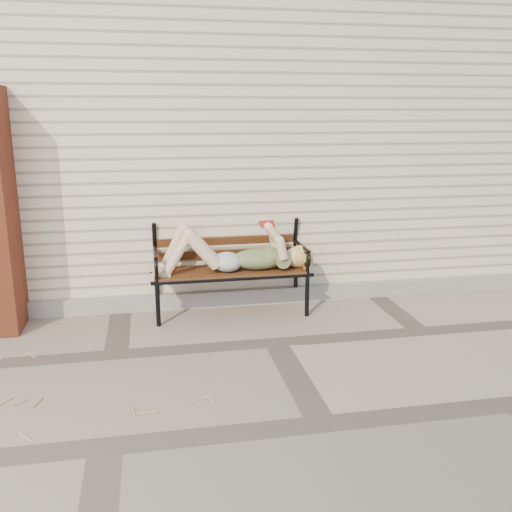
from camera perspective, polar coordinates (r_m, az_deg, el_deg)
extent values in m
plane|color=gray|center=(4.63, 2.00, -8.63)|extent=(80.00, 80.00, 0.00)
cube|color=beige|center=(7.22, -3.27, 11.89)|extent=(8.00, 4.00, 3.00)
cube|color=gray|center=(5.49, -0.24, -4.03)|extent=(8.00, 0.10, 0.15)
cylinder|color=black|center=(4.96, -9.79, -4.73)|extent=(0.04, 0.04, 0.40)
cylinder|color=black|center=(5.34, -9.89, -3.34)|extent=(0.04, 0.04, 0.40)
cylinder|color=black|center=(5.15, 5.14, -3.88)|extent=(0.04, 0.04, 0.40)
cylinder|color=black|center=(5.52, 4.00, -2.60)|extent=(0.04, 0.04, 0.40)
cube|color=#552D16|center=(5.14, -2.55, -1.50)|extent=(1.36, 0.44, 0.03)
cylinder|color=black|center=(4.96, -2.21, -2.33)|extent=(1.43, 0.04, 0.04)
cylinder|color=black|center=(5.34, -2.86, -1.11)|extent=(1.43, 0.04, 0.04)
torus|color=black|center=(5.33, -3.07, 3.99)|extent=(0.25, 0.03, 0.25)
ellipsoid|color=#0B404E|center=(5.13, 0.25, -0.29)|extent=(0.48, 0.28, 0.19)
ellipsoid|color=#0B404E|center=(5.14, 1.43, 0.11)|extent=(0.23, 0.27, 0.14)
ellipsoid|color=silver|center=(5.09, -2.91, -0.59)|extent=(0.27, 0.30, 0.17)
sphere|color=beige|center=(5.20, 4.03, -0.11)|extent=(0.20, 0.20, 0.20)
ellipsoid|color=#DC9B52|center=(5.21, 4.50, -0.03)|extent=(0.22, 0.23, 0.21)
cube|color=#AA1713|center=(5.07, 1.05, 3.47)|extent=(0.13, 0.02, 0.02)
cube|color=white|center=(5.04, 1.14, 3.12)|extent=(0.13, 0.08, 0.05)
cube|color=white|center=(5.11, 0.97, 3.28)|extent=(0.13, 0.08, 0.05)
cube|color=#AA1713|center=(5.03, 1.15, 3.16)|extent=(0.13, 0.08, 0.05)
cube|color=#AA1713|center=(5.11, 0.96, 3.33)|extent=(0.13, 0.08, 0.05)
cylinder|color=tan|center=(3.79, 3.37, -14.03)|extent=(0.17, 0.04, 0.01)
cylinder|color=tan|center=(4.00, 1.01, -12.42)|extent=(0.11, 0.03, 0.01)
cylinder|color=tan|center=(4.60, 1.08, -8.69)|extent=(0.02, 0.09, 0.01)
cylinder|color=tan|center=(4.68, -3.03, -8.27)|extent=(0.08, 0.05, 0.01)
cylinder|color=tan|center=(4.11, -18.21, -12.39)|extent=(0.13, 0.01, 0.01)
cylinder|color=tan|center=(4.72, -23.23, -9.31)|extent=(0.12, 0.02, 0.01)
cylinder|color=tan|center=(3.66, 4.97, -15.19)|extent=(0.07, 0.11, 0.01)
cylinder|color=tan|center=(3.87, -17.34, -14.05)|extent=(0.02, 0.10, 0.01)
cylinder|color=tan|center=(4.46, -11.28, -9.72)|extent=(0.16, 0.11, 0.01)
cylinder|color=tan|center=(4.22, -21.15, -11.95)|extent=(0.06, 0.16, 0.01)
cylinder|color=tan|center=(3.49, -15.66, -17.32)|extent=(0.07, 0.14, 0.01)
cylinder|color=tan|center=(3.51, 2.02, -16.50)|extent=(0.04, 0.15, 0.01)
cylinder|color=tan|center=(4.24, -0.35, -10.78)|extent=(0.14, 0.06, 0.01)
cylinder|color=tan|center=(3.85, 1.04, -13.54)|extent=(0.10, 0.08, 0.01)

